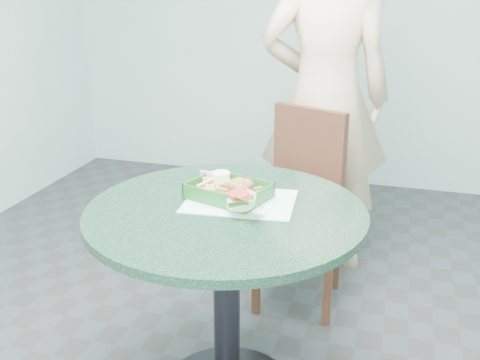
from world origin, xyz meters
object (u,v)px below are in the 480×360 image
(food_basket, at_px, (229,199))
(sauce_ramekin, at_px, (214,183))
(diner_person, at_px, (327,56))
(dining_chair, at_px, (304,194))
(cafe_table, at_px, (226,258))
(crab_sandwich, at_px, (242,193))

(food_basket, height_order, sauce_ramekin, sauce_ramekin)
(diner_person, bearing_deg, dining_chair, 76.31)
(cafe_table, bearing_deg, crab_sandwich, 66.67)
(sauce_ramekin, bearing_deg, crab_sandwich, -27.17)
(dining_chair, xyz_separation_m, food_basket, (-0.15, -0.72, 0.24))
(cafe_table, distance_m, crab_sandwich, 0.24)
(sauce_ramekin, bearing_deg, diner_person, 76.35)
(crab_sandwich, height_order, sauce_ramekin, crab_sandwich)
(dining_chair, bearing_deg, cafe_table, -76.44)
(sauce_ramekin, bearing_deg, cafe_table, -58.14)
(sauce_ramekin, bearing_deg, dining_chair, 71.55)
(diner_person, distance_m, crab_sandwich, 1.15)
(food_basket, xyz_separation_m, crab_sandwich, (0.05, -0.01, 0.03))
(dining_chair, height_order, diner_person, diner_person)
(cafe_table, distance_m, food_basket, 0.21)
(cafe_table, bearing_deg, food_basket, 101.11)
(cafe_table, xyz_separation_m, dining_chair, (0.13, 0.81, -0.05))
(food_basket, xyz_separation_m, sauce_ramekin, (-0.07, 0.05, 0.04))
(diner_person, height_order, food_basket, diner_person)
(dining_chair, height_order, crab_sandwich, dining_chair)
(cafe_table, xyz_separation_m, crab_sandwich, (0.03, 0.08, 0.22))
(food_basket, bearing_deg, diner_person, 80.65)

